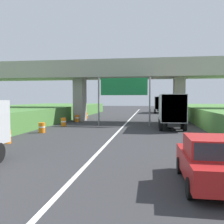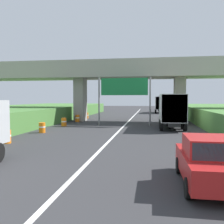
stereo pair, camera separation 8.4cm
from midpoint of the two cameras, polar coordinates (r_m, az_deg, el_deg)
name	(u,v)px [view 1 (the left image)]	position (r m, az deg, el deg)	size (l,w,h in m)	color
lane_centre_stripe	(123,127)	(26.22, 2.45, -3.46)	(0.20, 88.80, 0.01)	white
overpass_bridge	(128,76)	(32.25, 3.67, 8.40)	(40.00, 4.80, 7.90)	#9E998E
overhead_highway_sign	(124,90)	(27.09, 2.71, 5.20)	(5.88, 0.18, 5.40)	slate
truck_yellow	(160,104)	(52.71, 11.10, 1.90)	(2.44, 7.30, 3.44)	black
truck_orange	(171,109)	(25.54, 13.52, 0.63)	(2.44, 7.30, 3.44)	black
car_red	(209,161)	(9.17, 21.59, -10.67)	(1.86, 4.10, 1.72)	red
construction_barrel_1	(7,137)	(17.97, -23.57, -5.30)	(0.57, 0.57, 0.90)	orange
construction_barrel_2	(42,128)	(22.45, -16.20, -3.52)	(0.57, 0.57, 0.90)	orange
construction_barrel_3	(64,122)	(27.19, -11.37, -2.32)	(0.57, 0.57, 0.90)	orange
construction_barrel_4	(77,118)	(32.12, -8.29, -1.46)	(0.57, 0.57, 0.90)	orange
construction_barrel_5	(86,116)	(37.15, -6.16, -0.83)	(0.57, 0.57, 0.90)	orange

